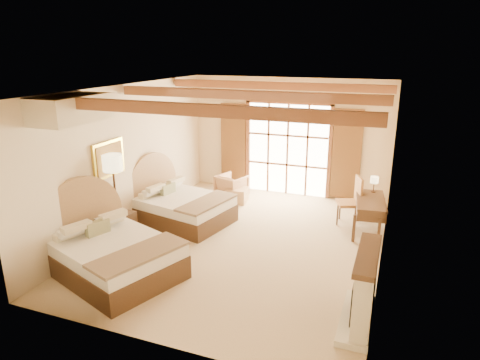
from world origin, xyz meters
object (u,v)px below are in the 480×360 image
at_px(bed_near, 108,252).
at_px(desk, 369,214).
at_px(armchair, 232,186).
at_px(nightstand, 120,227).
at_px(bed_far, 178,205).

xyz_separation_m(bed_near, desk, (4.25, 3.61, -0.03)).
height_order(bed_near, armchair, bed_near).
height_order(bed_near, nightstand, bed_near).
distance_m(bed_far, nightstand, 1.52).
height_order(nightstand, armchair, armchair).
distance_m(nightstand, armchair, 3.55).
relative_size(nightstand, desk, 0.42).
xyz_separation_m(armchair, desk, (3.69, -1.00, 0.08)).
distance_m(bed_near, bed_far, 2.65).
relative_size(bed_near, armchair, 3.76).
bearing_deg(nightstand, bed_near, -57.38).
bearing_deg(desk, bed_near, -146.60).
distance_m(bed_far, armchair, 2.05).
bearing_deg(bed_far, bed_near, -77.44).
relative_size(bed_near, nightstand, 4.41).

